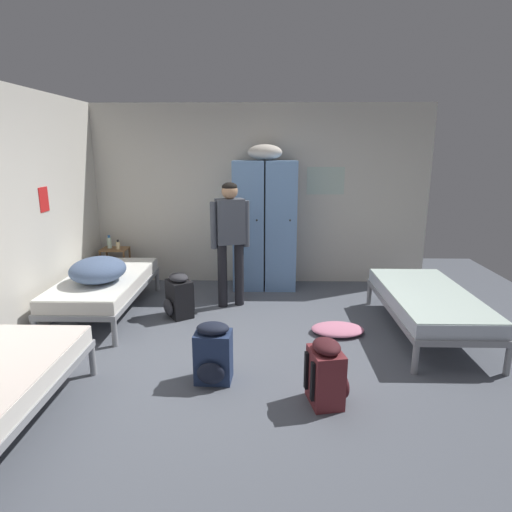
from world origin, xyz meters
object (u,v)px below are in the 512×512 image
(clothes_pile_pink, at_px, (338,329))
(lotion_bottle, at_px, (118,245))
(bedding_heap, at_px, (98,270))
(shelf_unit, at_px, (116,263))
(person_traveler, at_px, (230,233))
(bed_left_rear, at_px, (104,284))
(backpack_maroon, at_px, (327,374))
(bed_right, at_px, (428,301))
(backpack_navy, at_px, (213,354))
(locker_bank, at_px, (265,223))
(water_bottle, at_px, (109,242))
(backpack_black, at_px, (179,296))

(clothes_pile_pink, bearing_deg, lotion_bottle, 151.10)
(bedding_heap, xyz_separation_m, lotion_bottle, (-0.21, 1.34, -0.00))
(shelf_unit, relative_size, person_traveler, 0.35)
(bedding_heap, bearing_deg, shelf_unit, 101.41)
(bed_left_rear, bearing_deg, lotion_bottle, 99.21)
(backpack_maroon, bearing_deg, bed_right, 47.24)
(shelf_unit, height_order, bed_right, shelf_unit)
(bed_left_rear, xyz_separation_m, backpack_navy, (1.54, -1.59, -0.12))
(backpack_maroon, bearing_deg, backpack_navy, 161.64)
(locker_bank, height_order, water_bottle, locker_bank)
(locker_bank, xyz_separation_m, bed_right, (1.82, -1.64, -0.59))
(backpack_black, bearing_deg, person_traveler, 33.74)
(person_traveler, relative_size, water_bottle, 8.33)
(person_traveler, xyz_separation_m, water_bottle, (-1.87, 0.84, -0.32))
(backpack_navy, height_order, backpack_maroon, same)
(bed_left_rear, height_order, person_traveler, person_traveler)
(person_traveler, bearing_deg, bedding_heap, -159.90)
(backpack_navy, bearing_deg, shelf_unit, 123.07)
(backpack_maroon, bearing_deg, lotion_bottle, 131.50)
(backpack_black, relative_size, clothes_pile_pink, 0.93)
(water_bottle, xyz_separation_m, lotion_bottle, (0.15, -0.06, -0.03))
(bedding_heap, relative_size, backpack_navy, 1.32)
(bed_left_rear, distance_m, person_traveler, 1.68)
(backpack_navy, bearing_deg, lotion_bottle, 122.42)
(person_traveler, xyz_separation_m, backpack_black, (-0.61, -0.41, -0.71))
(bed_left_rear, distance_m, backpack_black, 0.95)
(backpack_navy, height_order, backpack_black, same)
(backpack_navy, distance_m, clothes_pile_pink, 1.67)
(backpack_navy, relative_size, backpack_maroon, 1.00)
(locker_bank, height_order, bed_left_rear, locker_bank)
(bed_right, height_order, backpack_maroon, backpack_maroon)
(shelf_unit, distance_m, backpack_maroon, 4.11)
(bedding_heap, relative_size, lotion_bottle, 5.21)
(bedding_heap, bearing_deg, backpack_black, 9.24)
(bedding_heap, relative_size, person_traveler, 0.45)
(shelf_unit, height_order, person_traveler, person_traveler)
(lotion_bottle, bearing_deg, locker_bank, 0.56)
(lotion_bottle, distance_m, clothes_pile_pink, 3.46)
(person_traveler, bearing_deg, backpack_navy, -90.19)
(locker_bank, distance_m, bed_left_rear, 2.35)
(locker_bank, relative_size, backpack_black, 3.76)
(water_bottle, relative_size, clothes_pile_pink, 0.33)
(bed_right, bearing_deg, shelf_unit, 157.73)
(bed_left_rear, relative_size, backpack_black, 3.45)
(backpack_navy, bearing_deg, locker_bank, 80.82)
(water_bottle, bearing_deg, bedding_heap, -75.63)
(lotion_bottle, relative_size, clothes_pile_pink, 0.24)
(person_traveler, distance_m, water_bottle, 2.08)
(shelf_unit, bearing_deg, locker_bank, -0.49)
(shelf_unit, distance_m, lotion_bottle, 0.30)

